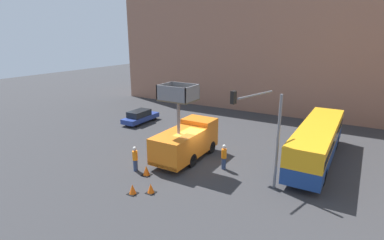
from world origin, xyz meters
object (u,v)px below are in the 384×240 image
Objects in this scene: traffic_light_pole at (261,121)px; traffic_cone_near_truck at (146,171)px; traffic_cone_far_side at (151,189)px; road_worker_near_truck at (135,159)px; traffic_cone_mid_road at (133,189)px; parked_car_curbside at (140,116)px; road_worker_directing at (224,157)px; city_bus at (317,140)px; utility_truck at (186,140)px.

traffic_light_pole is 8.66× the size of traffic_cone_near_truck.
traffic_cone_near_truck is at bearing 135.25° from traffic_cone_far_side.
road_worker_near_truck is 2.62× the size of traffic_cone_near_truck.
traffic_cone_mid_road reaches higher than traffic_cone_far_side.
parked_car_curbside is (-15.86, 6.67, -3.46)m from traffic_light_pole.
traffic_light_pole is 3.22× the size of road_worker_directing.
city_bus is 7.46m from road_worker_directing.
parked_car_curbside is at bearing 157.20° from traffic_light_pole.
city_bus is 1.96× the size of traffic_light_pole.
traffic_light_pole is 9.69× the size of traffic_cone_far_side.
traffic_light_pole reaches higher than road_worker_near_truck.
city_bus reaches higher than traffic_cone_near_truck.
road_worker_directing is (-5.56, -4.90, -0.81)m from city_bus.
road_worker_directing is 2.69× the size of traffic_cone_near_truck.
road_worker_directing reaches higher than traffic_cone_mid_road.
city_bus is 13.14m from traffic_cone_near_truck.
traffic_cone_mid_road is (0.01, -6.36, -1.31)m from utility_truck.
traffic_cone_near_truck is at bearing 123.52° from city_bus.
traffic_cone_far_side is (0.91, -5.69, -1.31)m from utility_truck.
parked_car_curbside is (-7.74, 9.71, -0.21)m from road_worker_near_truck.
traffic_cone_far_side is (0.90, 0.67, -0.01)m from traffic_cone_mid_road.
traffic_light_pole is at bearing 44.01° from traffic_cone_far_side.
road_worker_near_truck is (-8.12, -3.05, -3.25)m from traffic_light_pole.
city_bus reaches higher than road_worker_directing.
city_bus is 2.58× the size of parked_car_curbside.
traffic_light_pole is 3.30× the size of road_worker_near_truck.
traffic_light_pole is 1.32× the size of parked_car_curbside.
traffic_cone_mid_road is at bearing -69.89° from traffic_cone_near_truck.
road_worker_directing is (3.37, -0.19, -0.65)m from utility_truck.
traffic_light_pole is (-2.83, -5.39, 2.41)m from city_bus.
traffic_light_pole reaches higher than parked_car_curbside.
utility_truck is at bearing 90.13° from traffic_cone_mid_road.
traffic_cone_far_side is at bearing -135.99° from traffic_light_pole.
road_worker_directing reaches higher than parked_car_curbside.
traffic_cone_near_truck is at bearing 110.11° from traffic_cone_mid_road.
traffic_cone_mid_road is 1.02× the size of traffic_cone_far_side.
city_bus reaches higher than traffic_cone_far_side.
traffic_cone_mid_road is at bearing 133.40° from city_bus.
traffic_cone_near_truck is at bearing -48.09° from parked_car_curbside.
utility_truck is at bearing -31.50° from parked_car_curbside.
traffic_light_pole is at bearing -6.39° from utility_truck.
utility_truck is 11.48m from parked_car_curbside.
traffic_light_pole is at bearing -113.57° from road_worker_near_truck.
road_worker_directing is at bearing 169.85° from traffic_light_pole.
parked_car_curbside is (-8.88, 9.89, 0.40)m from traffic_cone_near_truck.
traffic_light_pole is 17.55m from parked_car_curbside.
utility_truck is 5.91m from traffic_cone_far_side.
road_worker_directing is 3.01× the size of traffic_cone_far_side.
city_bus is 6.32× the size of road_worker_directing.
parked_car_curbside is (-18.69, 1.27, -1.04)m from city_bus.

